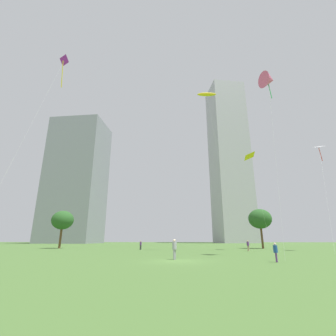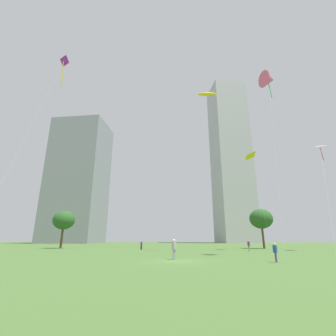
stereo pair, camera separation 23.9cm
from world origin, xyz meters
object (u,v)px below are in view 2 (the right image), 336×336
Objects in this scene: kite_flying_0 at (320,147)px; distant_highrise_1 at (231,159)px; distant_highrise_0 at (79,180)px; kite_flying_4 at (250,156)px; park_tree_0 at (64,220)px; kite_flying_2 at (207,94)px; park_tree_1 at (261,219)px; kite_flying_3 at (63,67)px; person_standing_0 at (275,251)px; person_standing_2 at (174,248)px; kite_flying_1 at (269,80)px; person_standing_1 at (141,244)px; person_standing_3 at (249,245)px.

distant_highrise_1 is (2.22, 87.42, 27.60)m from kite_flying_0.
kite_flying_4 is at bearing -43.62° from distant_highrise_0.
kite_flying_2 is at bearing -18.16° from park_tree_0.
kite_flying_0 is 1.03× the size of kite_flying_4.
park_tree_0 is (-30.90, 10.14, -23.15)m from kite_flying_2.
kite_flying_4 is (7.99, 3.41, -11.76)m from kite_flying_2.
kite_flying_3 is at bearing -142.81° from park_tree_1.
person_standing_0 is 0.03× the size of distant_highrise_0.
person_standing_2 is 34.87m from kite_flying_0.
kite_flying_4 is at bearing 166.03° from kite_flying_0.
kite_flying_3 reaches higher than kite_flying_1.
person_standing_1 is 0.06× the size of kite_flying_3.
kite_flying_2 is at bearing -178.43° from kite_flying_0.
kite_flying_1 is at bearing -94.07° from kite_flying_4.
kite_flying_1 is 28.81m from kite_flying_3.
distant_highrise_1 is (34.60, 83.39, 44.26)m from person_standing_1.
kite_flying_1 is at bearing -49.87° from distant_highrise_0.
person_standing_2 reaches higher than person_standing_3.
person_standing_2 is 116.82m from distant_highrise_1.
person_standing_2 is (-8.63, 2.30, 0.18)m from person_standing_0.
person_standing_0 is 32.22m from park_tree_1.
person_standing_1 is at bearing -17.15° from park_tree_0.
kite_flying_1 is 0.26× the size of distant_highrise_1.
person_standing_2 is at bearing -161.89° from kite_flying_1.
park_tree_0 is at bearing 69.23° from person_standing_2.
person_standing_0 is 0.92× the size of person_standing_3.
kite_flying_1 is (12.81, 4.19, 21.50)m from person_standing_2.
kite_flying_1 is (1.42, -13.07, 21.60)m from person_standing_3.
distant_highrise_0 is 82.54m from distant_highrise_1.
person_standing_2 is at bearing -124.83° from kite_flying_4.
park_tree_1 is 0.13× the size of distant_highrise_0.
park_tree_0 is 42.21m from park_tree_1.
person_standing_2 is at bearing -115.88° from distant_highrise_1.
person_standing_2 is at bearing 100.10° from person_standing_0.
park_tree_1 is at bearing 37.19° from kite_flying_3.
person_standing_3 is 0.03× the size of distant_highrise_0.
kite_flying_0 is (16.85, 19.45, 16.68)m from person_standing_0.
distant_highrise_1 is at bearing 76.10° from kite_flying_2.
kite_flying_3 is at bearing -124.30° from distant_highrise_1.
kite_flying_0 is at bearing -53.56° from park_tree_1.
distant_highrise_1 is (19.08, 106.87, 44.27)m from person_standing_0.
kite_flying_3 is at bearing -178.11° from kite_flying_1.
kite_flying_3 is 0.30× the size of distant_highrise_1.
kite_flying_1 is 47.09m from park_tree_0.
kite_flying_4 is 2.20× the size of park_tree_1.
park_tree_0 is (-37.76, 22.56, -16.81)m from kite_flying_1.
distant_highrise_0 is at bearing 56.35° from person_standing_2.
person_standing_0 is 0.09× the size of kite_flying_4.
distant_highrise_1 reaches higher than kite_flying_4.
distant_highrise_1 reaches higher than park_tree_1.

